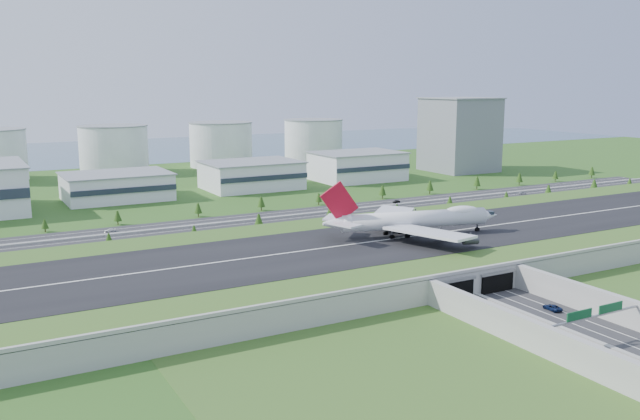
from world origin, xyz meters
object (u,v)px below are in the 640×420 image
car_6 (522,193)px  boeing_747 (413,220)px  car_0 (548,340)px  office_tower (459,135)px  car_5 (396,202)px  car_2 (552,307)px  car_7 (110,230)px

car_6 → boeing_747: bearing=142.2°
boeing_747 → car_0: size_ratio=16.42×
office_tower → car_5: 158.42m
car_2 → car_5: car_2 is taller
office_tower → car_0: size_ratio=12.26×
car_6 → car_7: bearing=108.3°
car_2 → office_tower: bearing=-123.3°
car_5 → car_6: car_5 is taller
car_7 → car_0: bearing=26.5°
boeing_747 → car_7: 139.70m
car_5 → car_6: 85.96m
car_5 → car_7: (-158.04, 1.63, -0.06)m
car_0 → car_6: bearing=34.8°
car_7 → car_5: bearing=95.5°
boeing_747 → car_0: 95.20m
boeing_747 → car_2: bearing=-78.8°
boeing_747 → car_7: boeing_747 is taller
boeing_747 → car_2: 74.40m
car_0 → car_2: car_2 is taller
boeing_747 → car_2: size_ratio=11.89×
boeing_747 → car_7: (-95.35, 101.18, -13.69)m
car_0 → car_7: car_0 is taller
boeing_747 → car_5: bearing=70.9°
car_0 → car_5: size_ratio=0.95×
car_6 → car_7: size_ratio=0.95×
car_0 → boeing_747: bearing=64.1°
car_2 → car_7: bearing=-59.9°
boeing_747 → car_2: (-2.37, -73.12, -13.55)m
car_2 → car_7: 197.55m
office_tower → boeing_747: bearing=-134.0°
car_0 → car_2: (21.17, 18.11, 0.10)m
car_0 → car_5: 209.36m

